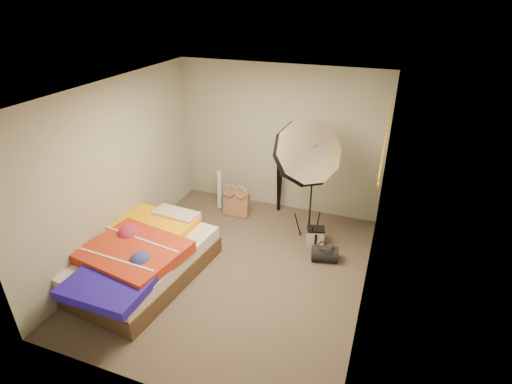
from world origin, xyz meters
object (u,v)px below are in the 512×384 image
at_px(photo_umbrella, 306,153).
at_px(wrapping_roll, 219,189).
at_px(duffel_bag, 325,254).
at_px(tote_bag, 236,204).
at_px(camera_case, 315,236).
at_px(camera_tripod, 279,175).
at_px(bed, 141,258).

bearing_deg(photo_umbrella, wrapping_roll, 160.20).
bearing_deg(duffel_bag, tote_bag, 143.46).
height_order(camera_case, camera_tripod, camera_tripod).
bearing_deg(wrapping_roll, camera_tripod, 12.93).
xyz_separation_m(wrapping_roll, photo_umbrella, (1.66, -0.60, 1.13)).
height_order(camera_case, photo_umbrella, photo_umbrella).
distance_m(duffel_bag, bed, 2.58).
bearing_deg(camera_tripod, tote_bag, -146.68).
bearing_deg(tote_bag, wrapping_roll, 154.15).
distance_m(bed, photo_umbrella, 2.68).
distance_m(wrapping_roll, duffel_bag, 2.31).
relative_size(photo_umbrella, camera_tripod, 1.70).
distance_m(bed, camera_tripod, 2.70).
distance_m(wrapping_roll, photo_umbrella, 2.09).
relative_size(duffel_bag, photo_umbrella, 0.18).
relative_size(wrapping_roll, camera_tripod, 0.56).
relative_size(tote_bag, bed, 0.20).
distance_m(wrapping_roll, camera_case, 1.97).
bearing_deg(camera_tripod, duffel_bag, -47.94).
height_order(wrapping_roll, bed, wrapping_roll).
height_order(wrapping_roll, camera_case, wrapping_roll).
height_order(wrapping_roll, duffel_bag, wrapping_roll).
xyz_separation_m(tote_bag, duffel_bag, (1.70, -0.77, -0.10)).
xyz_separation_m(duffel_bag, bed, (-2.28, -1.20, 0.17)).
bearing_deg(photo_umbrella, camera_case, 9.52).
distance_m(duffel_bag, photo_umbrella, 1.47).
bearing_deg(bed, duffel_bag, 27.83).
bearing_deg(camera_tripod, bed, -116.88).
bearing_deg(tote_bag, photo_umbrella, -20.23).
xyz_separation_m(camera_case, camera_tripod, (-0.84, 0.80, 0.57)).
distance_m(tote_bag, duffel_bag, 1.87).
xyz_separation_m(bed, photo_umbrella, (1.83, 1.55, 1.19)).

